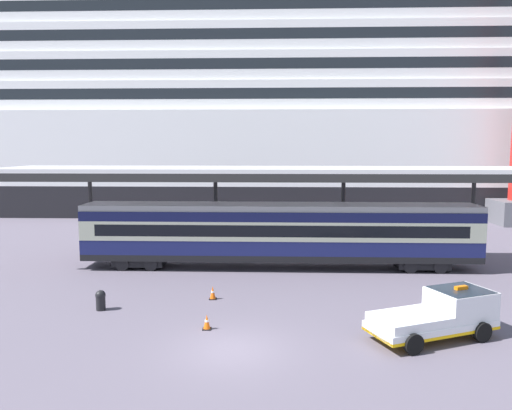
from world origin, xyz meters
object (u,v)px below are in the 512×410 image
object	(u,v)px
cruise_ship	(373,100)
traffic_cone_near	(213,293)
service_truck	(442,313)
quay_bollard	(101,299)
traffic_cone_mid	(207,322)
train_carriage	(279,232)

from	to	relation	value
cruise_ship	traffic_cone_near	xyz separation A→B (m)	(-15.77, -39.75, -13.36)
service_truck	traffic_cone_near	xyz separation A→B (m)	(-9.91, 4.55, -0.65)
quay_bollard	traffic_cone_near	bearing A→B (deg)	19.72
traffic_cone_near	cruise_ship	bearing A→B (deg)	68.36
traffic_cone_near	traffic_cone_mid	world-z (taller)	traffic_cone_near
traffic_cone_mid	quay_bollard	distance (m)	5.83
quay_bollard	service_truck	bearing A→B (deg)	-10.28
train_carriage	service_truck	world-z (taller)	train_carriage
traffic_cone_near	quay_bollard	distance (m)	5.42
cruise_ship	service_truck	world-z (taller)	cruise_ship
traffic_cone_mid	traffic_cone_near	bearing A→B (deg)	93.67
train_carriage	traffic_cone_near	xyz separation A→B (m)	(-3.45, -6.65, -1.98)
quay_bollard	train_carriage	bearing A→B (deg)	44.74
cruise_ship	service_truck	distance (m)	46.46
train_carriage	traffic_cone_near	distance (m)	7.75
service_truck	quay_bollard	distance (m)	15.27
traffic_cone_mid	quay_bollard	world-z (taller)	quay_bollard
cruise_ship	service_truck	xyz separation A→B (m)	(-5.85, -44.31, -12.70)
cruise_ship	traffic_cone_near	bearing A→B (deg)	-111.64
cruise_ship	traffic_cone_near	world-z (taller)	cruise_ship
cruise_ship	traffic_cone_mid	distance (m)	48.40
traffic_cone_mid	quay_bollard	xyz separation A→B (m)	(-5.37, 2.27, 0.20)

